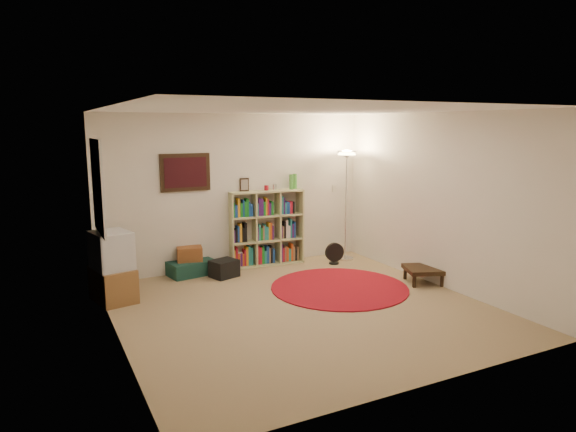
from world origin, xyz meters
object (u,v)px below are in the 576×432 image
object	(u,v)px
suitcase	(191,268)
side_table	(424,270)
floor_fan	(334,253)
tv_stand	(113,268)
floor_lamp	(347,169)
bookshelf	(265,229)

from	to	relation	value
suitcase	side_table	bearing A→B (deg)	-43.62
floor_fan	tv_stand	bearing A→B (deg)	-168.09
floor_lamp	floor_fan	size ratio (longest dim) A/B	5.17
tv_stand	floor_lamp	bearing A→B (deg)	-6.02
floor_fan	suitcase	world-z (taller)	floor_fan
floor_lamp	suitcase	bearing A→B (deg)	173.94
suitcase	floor_fan	bearing A→B (deg)	-21.69
floor_lamp	floor_fan	distance (m)	1.45
bookshelf	floor_lamp	bearing A→B (deg)	-9.26
floor_fan	side_table	world-z (taller)	floor_fan
suitcase	side_table	distance (m)	3.56
suitcase	side_table	size ratio (longest dim) A/B	1.13
floor_fan	tv_stand	world-z (taller)	tv_stand
floor_lamp	tv_stand	world-z (taller)	floor_lamp
bookshelf	floor_lamp	world-z (taller)	floor_lamp
floor_fan	suitcase	bearing A→B (deg)	176.29
tv_stand	side_table	world-z (taller)	tv_stand
floor_lamp	suitcase	xyz separation A→B (m)	(-2.68, 0.28, -1.46)
floor_lamp	tv_stand	xyz separation A→B (m)	(-3.94, -0.45, -1.12)
bookshelf	floor_lamp	distance (m)	1.72
floor_lamp	side_table	size ratio (longest dim) A/B	2.82
floor_fan	suitcase	xyz separation A→B (m)	(-2.34, 0.48, -0.07)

